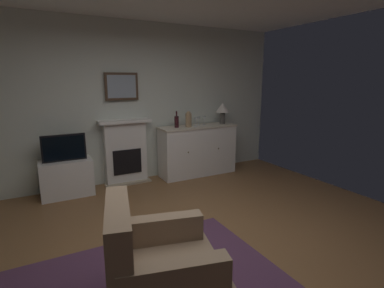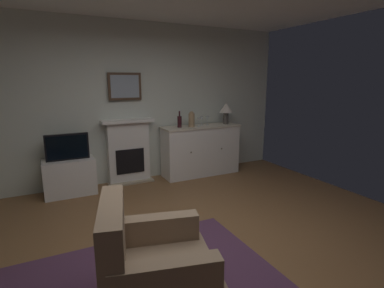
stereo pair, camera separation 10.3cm
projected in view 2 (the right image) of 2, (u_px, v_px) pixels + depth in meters
ground_plane at (202, 256)px, 3.07m from camera, size 5.87×5.28×0.10m
wall_rear at (131, 103)px, 5.06m from camera, size 5.87×0.06×2.71m
fireplace_unit at (129, 151)px, 5.07m from camera, size 0.87×0.30×1.10m
framed_picture at (125, 86)px, 4.88m from camera, size 0.55×0.04×0.45m
sideboard_cabinet at (201, 150)px, 5.51m from camera, size 1.46×0.49×0.93m
table_lamp at (226, 109)px, 5.58m from camera, size 0.26×0.26×0.40m
wine_bottle at (180, 121)px, 5.19m from camera, size 0.08×0.08×0.29m
wine_glass_left at (199, 120)px, 5.30m from camera, size 0.07×0.07×0.16m
wine_glass_center at (202, 119)px, 5.43m from camera, size 0.07×0.07×0.16m
wine_glass_right at (207, 119)px, 5.47m from camera, size 0.07×0.07×0.16m
vase_decorative at (192, 119)px, 5.24m from camera, size 0.11×0.11×0.28m
tv_cabinet at (70, 177)px, 4.56m from camera, size 0.75×0.42×0.56m
tv_set at (67, 147)px, 4.44m from camera, size 0.62×0.07×0.40m
armchair at (152, 269)px, 2.18m from camera, size 0.97×0.93×0.92m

